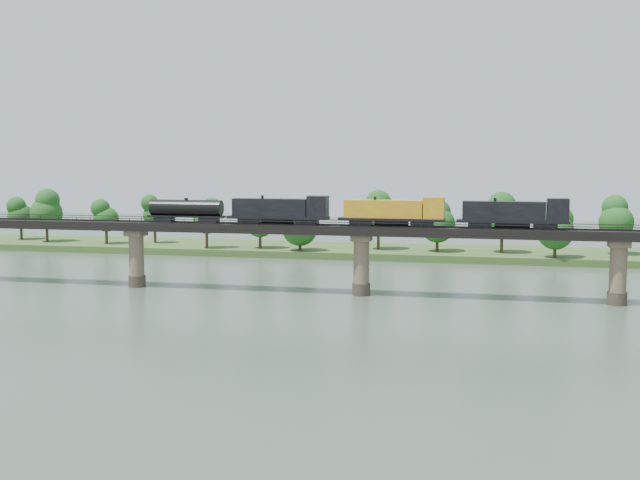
# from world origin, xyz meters

# --- Properties ---
(ground) EXTENTS (400.00, 400.00, 0.00)m
(ground) POSITION_xyz_m (0.00, 0.00, 0.00)
(ground) COLOR #374638
(ground) RESTS_ON ground
(far_bank) EXTENTS (300.00, 24.00, 1.60)m
(far_bank) POSITION_xyz_m (0.00, 85.00, 0.80)
(far_bank) COLOR #325120
(far_bank) RESTS_ON ground
(bridge) EXTENTS (236.00, 30.00, 11.50)m
(bridge) POSITION_xyz_m (0.00, 30.00, 5.46)
(bridge) COLOR #473A2D
(bridge) RESTS_ON ground
(bridge_superstructure) EXTENTS (220.00, 4.90, 0.75)m
(bridge_superstructure) POSITION_xyz_m (0.00, 30.00, 11.79)
(bridge_superstructure) COLOR black
(bridge_superstructure) RESTS_ON bridge
(far_treeline) EXTENTS (289.06, 17.54, 13.60)m
(far_treeline) POSITION_xyz_m (-8.21, 80.52, 8.83)
(far_treeline) COLOR #382619
(far_treeline) RESTS_ON far_bank
(freight_train) EXTENTS (70.00, 2.73, 4.82)m
(freight_train) POSITION_xyz_m (-1.29, 30.00, 13.80)
(freight_train) COLOR black
(freight_train) RESTS_ON bridge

